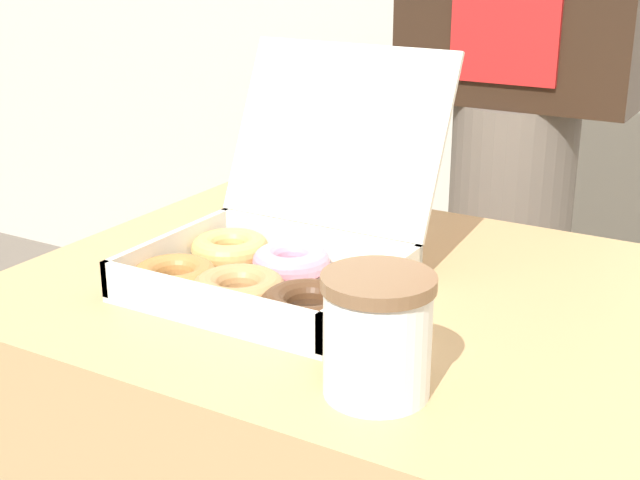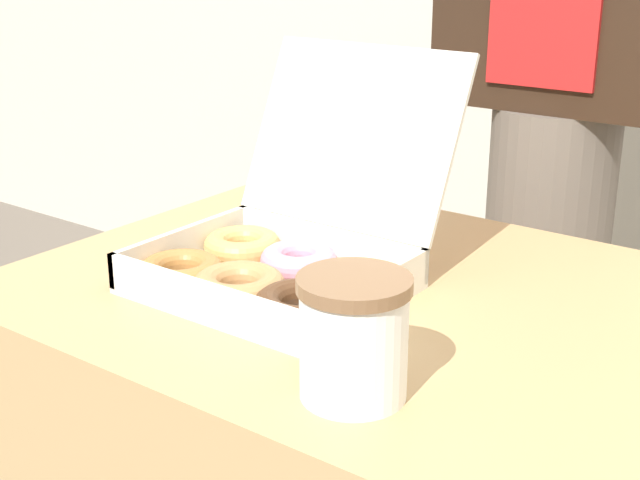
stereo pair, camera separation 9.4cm
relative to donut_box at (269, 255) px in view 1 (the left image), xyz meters
name	(u,v)px [view 1 (the left image)]	position (x,y,z in m)	size (l,w,h in m)	color
donut_box	(269,255)	(0.00, 0.00, 0.00)	(0.31, 0.33, 0.25)	silver
coffee_cup	(377,335)	(0.22, -0.16, 0.02)	(0.10, 0.10, 0.11)	white
person_customer	(520,77)	(0.07, 0.63, 0.12)	(0.38, 0.21, 1.58)	#665B51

